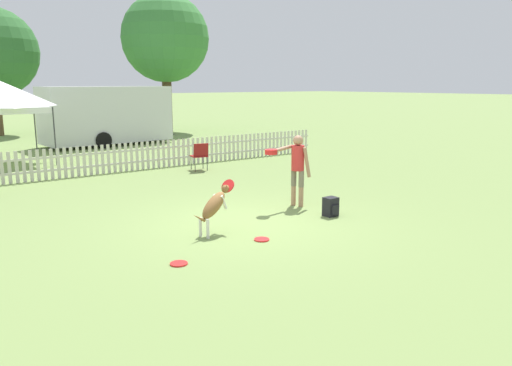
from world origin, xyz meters
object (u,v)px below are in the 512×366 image
(canopy_tent_main, at_px, (1,97))
(tree_right_grove, at_px, (165,39))
(folding_chair_center, at_px, (200,154))
(handler_person, at_px, (295,162))
(frisbee_near_handler, at_px, (262,239))
(frisbee_near_dog, at_px, (179,264))
(equipment_trailer, at_px, (107,114))
(backpack_on_grass, at_px, (331,207))
(leaping_dog, at_px, (215,204))

(canopy_tent_main, bearing_deg, tree_right_grove, 35.86)
(folding_chair_center, height_order, canopy_tent_main, canopy_tent_main)
(folding_chair_center, distance_m, tree_right_grove, 13.79)
(handler_person, relative_size, frisbee_near_handler, 5.88)
(frisbee_near_dog, relative_size, equipment_trailer, 0.04)
(backpack_on_grass, height_order, canopy_tent_main, canopy_tent_main)
(equipment_trailer, distance_m, tree_right_grove, 7.25)
(handler_person, bearing_deg, canopy_tent_main, 5.45)
(frisbee_near_handler, height_order, folding_chair_center, folding_chair_center)
(handler_person, bearing_deg, folding_chair_center, -22.46)
(frisbee_near_dog, relative_size, folding_chair_center, 0.31)
(folding_chair_center, xyz_separation_m, tree_right_grove, (5.06, 12.00, 4.54))
(backpack_on_grass, distance_m, folding_chair_center, 6.38)
(backpack_on_grass, relative_size, folding_chair_center, 0.45)
(folding_chair_center, relative_size, tree_right_grove, 0.12)
(frisbee_near_dog, xyz_separation_m, folding_chair_center, (4.50, 6.94, 0.51))
(leaping_dog, height_order, tree_right_grove, tree_right_grove)
(frisbee_near_dog, relative_size, tree_right_grove, 0.04)
(frisbee_near_dog, xyz_separation_m, tree_right_grove, (9.56, 18.94, 5.05))
(folding_chair_center, xyz_separation_m, equipment_trailer, (0.15, 8.18, 0.82))
(equipment_trailer, bearing_deg, canopy_tent_main, -150.02)
(frisbee_near_handler, xyz_separation_m, equipment_trailer, (2.93, 14.93, 1.33))
(frisbee_near_handler, xyz_separation_m, canopy_tent_main, (-1.75, 11.82, 2.22))
(equipment_trailer, bearing_deg, leaping_dog, -107.08)
(frisbee_near_handler, height_order, frisbee_near_dog, same)
(frisbee_near_dog, distance_m, canopy_tent_main, 12.21)
(frisbee_near_dog, xyz_separation_m, equipment_trailer, (4.65, 15.12, 1.33))
(handler_person, height_order, canopy_tent_main, canopy_tent_main)
(canopy_tent_main, relative_size, tree_right_grove, 0.37)
(canopy_tent_main, relative_size, equipment_trailer, 0.44)
(handler_person, distance_m, frisbee_near_handler, 2.74)
(backpack_on_grass, bearing_deg, frisbee_near_dog, -170.98)
(handler_person, relative_size, leaping_dog, 1.55)
(handler_person, relative_size, equipment_trailer, 0.25)
(leaping_dog, bearing_deg, backpack_on_grass, 66.68)
(leaping_dog, relative_size, folding_chair_center, 1.17)
(handler_person, relative_size, tree_right_grove, 0.21)
(frisbee_near_dog, bearing_deg, equipment_trailer, 72.91)
(frisbee_near_dog, bearing_deg, folding_chair_center, 57.07)
(handler_person, bearing_deg, frisbee_near_handler, 110.77)
(backpack_on_grass, distance_m, tree_right_grove, 19.81)
(folding_chair_center, distance_m, equipment_trailer, 8.22)
(canopy_tent_main, bearing_deg, equipment_trailer, 33.63)
(handler_person, xyz_separation_m, frisbee_near_dog, (-3.80, -1.68, -0.98))
(backpack_on_grass, relative_size, canopy_tent_main, 0.14)
(handler_person, height_order, folding_chair_center, handler_person)
(leaping_dog, height_order, folding_chair_center, leaping_dog)
(leaping_dog, bearing_deg, frisbee_near_dog, -67.10)
(tree_right_grove, bearing_deg, frisbee_near_dog, -116.78)
(frisbee_near_dog, height_order, backpack_on_grass, backpack_on_grass)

